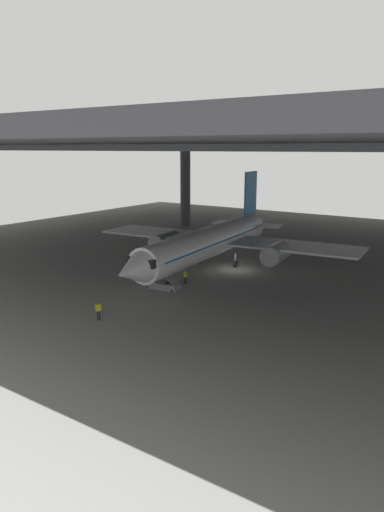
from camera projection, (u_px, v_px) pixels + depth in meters
ground_plane at (235, 270)px, 58.96m from camera, size 110.00×110.00×0.00m
hangar_structure at (284, 141)px, 66.58m from camera, size 121.00×99.00×16.45m
airplane_main at (211, 242)px, 58.77m from camera, size 35.73×36.88×11.52m
boarding_stairs at (162, 282)px, 50.97m from camera, size 4.32×1.84×4.67m
crew_worker_near_nose at (98, 310)px, 41.44m from camera, size 0.35×0.51×1.74m
crew_worker_by_stairs at (185, 276)px, 52.69m from camera, size 0.55×0.26×1.57m
baggage_tug at (187, 250)px, 68.12m from camera, size 1.49×2.32×0.90m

